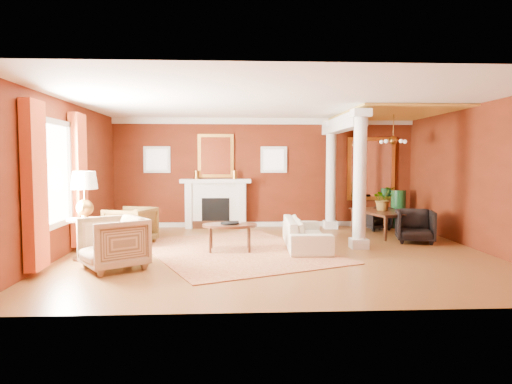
{
  "coord_description": "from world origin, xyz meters",
  "views": [
    {
      "loc": [
        -0.85,
        -8.72,
        1.79
      ],
      "look_at": [
        -0.39,
        0.35,
        1.15
      ],
      "focal_mm": 32.0,
      "sensor_mm": 36.0,
      "label": 1
    }
  ],
  "objects": [
    {
      "name": "crown_trim",
      "position": [
        0.0,
        3.46,
        2.82
      ],
      "size": [
        8.0,
        0.08,
        0.16
      ],
      "primitive_type": "cube",
      "color": "silver",
      "rests_on": "room_shell"
    },
    {
      "name": "dining_chair_near",
      "position": [
        3.1,
        0.9,
        0.39
      ],
      "size": [
        0.92,
        0.89,
        0.79
      ],
      "primitive_type": "imported",
      "rotation": [
        0.0,
        0.0,
        -0.25
      ],
      "color": "black",
      "rests_on": "ground"
    },
    {
      "name": "coffee_table",
      "position": [
        -0.91,
        0.13,
        0.49
      ],
      "size": [
        1.07,
        1.07,
        0.54
      ],
      "rotation": [
        0.0,
        0.0,
        -0.15
      ],
      "color": "#33190E",
      "rests_on": "ground"
    },
    {
      "name": "armchair_stripe",
      "position": [
        -2.81,
        -1.24,
        0.47
      ],
      "size": [
        1.23,
        1.25,
        0.95
      ],
      "primitive_type": "imported",
      "rotation": [
        0.0,
        0.0,
        -0.97
      ],
      "color": "tan",
      "rests_on": "ground"
    },
    {
      "name": "coffee_book",
      "position": [
        -0.89,
        0.21,
        0.66
      ],
      "size": [
        0.15,
        0.11,
        0.24
      ],
      "primitive_type": "imported",
      "rotation": [
        0.0,
        0.0,
        0.6
      ],
      "color": "#33190E",
      "rests_on": "coffee_table"
    },
    {
      "name": "sofa",
      "position": [
        0.64,
        0.41,
        0.4
      ],
      "size": [
        0.69,
        2.09,
        0.81
      ],
      "primitive_type": "imported",
      "rotation": [
        0.0,
        0.0,
        1.53
      ],
      "color": "beige",
      "rests_on": "ground"
    },
    {
      "name": "dining_mirror",
      "position": [
        2.9,
        3.45,
        1.55
      ],
      "size": [
        1.3,
        0.07,
        1.7
      ],
      "color": "gold",
      "rests_on": "room_shell"
    },
    {
      "name": "column_front",
      "position": [
        1.7,
        0.3,
        1.43
      ],
      "size": [
        0.36,
        0.36,
        2.8
      ],
      "color": "silver",
      "rests_on": "ground"
    },
    {
      "name": "armchair_leopard",
      "position": [
        -3.01,
        0.92,
        0.44
      ],
      "size": [
        1.04,
        1.08,
        0.88
      ],
      "primitive_type": "imported",
      "rotation": [
        0.0,
        0.0,
        -1.91
      ],
      "color": "black",
      "rests_on": "ground"
    },
    {
      "name": "chandelier",
      "position": [
        2.9,
        1.8,
        2.25
      ],
      "size": [
        0.6,
        0.62,
        0.75
      ],
      "color": "#A67B34",
      "rests_on": "room_shell"
    },
    {
      "name": "flank_window_right",
      "position": [
        0.25,
        3.46,
        1.8
      ],
      "size": [
        0.7,
        0.07,
        0.7
      ],
      "color": "silver",
      "rests_on": "room_shell"
    },
    {
      "name": "rug",
      "position": [
        -0.82,
        0.16,
        0.01
      ],
      "size": [
        4.45,
        4.99,
        0.02
      ],
      "primitive_type": "cube",
      "rotation": [
        0.0,
        0.0,
        0.41
      ],
      "color": "maroon",
      "rests_on": "ground"
    },
    {
      "name": "fireplace",
      "position": [
        -1.3,
        3.32,
        0.65
      ],
      "size": [
        1.85,
        0.42,
        1.29
      ],
      "color": "silver",
      "rests_on": "ground"
    },
    {
      "name": "room_shell",
      "position": [
        0.0,
        0.0,
        2.02
      ],
      "size": [
        8.04,
        7.04,
        2.92
      ],
      "color": "#591D0C",
      "rests_on": "ground"
    },
    {
      "name": "base_trim",
      "position": [
        0.0,
        3.46,
        0.06
      ],
      "size": [
        8.0,
        0.08,
        0.12
      ],
      "primitive_type": "cube",
      "color": "silver",
      "rests_on": "ground"
    },
    {
      "name": "left_window",
      "position": [
        -3.89,
        -0.6,
        1.42
      ],
      "size": [
        0.21,
        2.55,
        2.6
      ],
      "color": "white",
      "rests_on": "room_shell"
    },
    {
      "name": "dining_chair_far",
      "position": [
        2.78,
        2.73,
        0.33
      ],
      "size": [
        0.83,
        0.8,
        0.66
      ],
      "primitive_type": "imported",
      "rotation": [
        0.0,
        0.0,
        3.53
      ],
      "color": "black",
      "rests_on": "ground"
    },
    {
      "name": "amber_ceiling",
      "position": [
        2.85,
        1.75,
        2.87
      ],
      "size": [
        2.3,
        3.4,
        0.04
      ],
      "primitive_type": "cube",
      "color": "gold",
      "rests_on": "room_shell"
    },
    {
      "name": "dining_table",
      "position": [
        2.75,
        1.9,
        0.47
      ],
      "size": [
        0.95,
        1.76,
        0.93
      ],
      "primitive_type": "imported",
      "rotation": [
        0.0,
        0.0,
        1.8
      ],
      "color": "#33190E",
      "rests_on": "ground"
    },
    {
      "name": "green_urn",
      "position": [
        3.5,
        3.0,
        0.4
      ],
      "size": [
        0.42,
        0.42,
        1.01
      ],
      "color": "#123B1A",
      "rests_on": "ground"
    },
    {
      "name": "side_table",
      "position": [
        -3.5,
        -0.46,
        1.08
      ],
      "size": [
        0.64,
        0.64,
        1.59
      ],
      "rotation": [
        0.0,
        0.0,
        -0.13
      ],
      "color": "#33190E",
      "rests_on": "ground"
    },
    {
      "name": "ground",
      "position": [
        0.0,
        0.0,
        0.0
      ],
      "size": [
        8.0,
        8.0,
        0.0
      ],
      "primitive_type": "plane",
      "color": "brown",
      "rests_on": "ground"
    },
    {
      "name": "potted_plant",
      "position": [
        2.71,
        1.87,
        1.16
      ],
      "size": [
        0.64,
        0.68,
        0.45
      ],
      "primitive_type": "imported",
      "rotation": [
        0.0,
        0.0,
        0.23
      ],
      "color": "#26591E",
      "rests_on": "dining_table"
    },
    {
      "name": "overmantel_mirror",
      "position": [
        -1.3,
        3.45,
        1.9
      ],
      "size": [
        0.95,
        0.07,
        1.15
      ],
      "color": "gold",
      "rests_on": "fireplace"
    },
    {
      "name": "header_beam",
      "position": [
        1.7,
        1.9,
        2.62
      ],
      "size": [
        0.3,
        3.2,
        0.32
      ],
      "primitive_type": "cube",
      "color": "silver",
      "rests_on": "column_front"
    },
    {
      "name": "column_back",
      "position": [
        1.7,
        3.0,
        1.43
      ],
      "size": [
        0.36,
        0.36,
        2.8
      ],
      "color": "silver",
      "rests_on": "ground"
    },
    {
      "name": "flank_window_left",
      "position": [
        -2.85,
        3.46,
        1.8
      ],
      "size": [
        0.7,
        0.07,
        0.7
      ],
      "color": "silver",
      "rests_on": "room_shell"
    }
  ]
}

